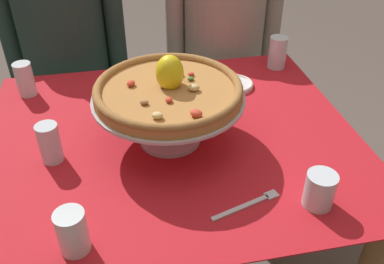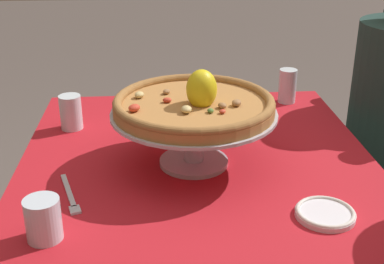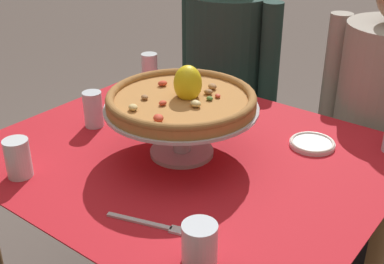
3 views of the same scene
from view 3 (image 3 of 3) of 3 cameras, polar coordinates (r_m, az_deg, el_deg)
The scene contains 11 objects.
dining_table at distance 1.50m, azimuth -0.58°, elevation -6.00°, with size 1.11×0.96×0.73m.
pizza_stand at distance 1.39m, azimuth -1.21°, elevation 1.46°, with size 0.43×0.43×0.15m.
pizza at distance 1.37m, azimuth -1.18°, elevation 3.84°, with size 0.41×0.41×0.11m.
water_glass_front_right at distance 1.04m, azimuth 0.87°, elevation -12.79°, with size 0.07×0.07×0.09m.
water_glass_side_left at distance 1.61m, azimuth -11.17°, elevation 2.38°, with size 0.06×0.06×0.11m.
water_glass_back_left at distance 1.93m, azimuth -4.84°, elevation 7.01°, with size 0.06×0.06×0.12m.
water_glass_front_left at distance 1.39m, azimuth -19.15°, elevation -3.09°, with size 0.07×0.07×0.11m.
side_plate at distance 1.52m, azimuth 13.52°, elevation -1.26°, with size 0.13×0.13×0.02m.
dinner_fork at distance 1.17m, azimuth -4.87°, elevation -10.36°, with size 0.19×0.07×0.01m.
diner_left at distance 2.21m, azimuth 3.94°, elevation 4.77°, with size 0.51×0.39×1.25m.
diner_right at distance 1.94m, azimuth 20.64°, elevation -0.83°, with size 0.51×0.39×1.21m.
Camera 3 is at (0.78, -0.99, 1.44)m, focal length 46.88 mm.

